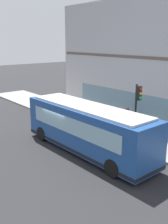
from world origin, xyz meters
name	(u,v)px	position (x,y,z in m)	size (l,w,h in m)	color
ground	(67,144)	(0.00, 0.00, 0.00)	(120.00, 120.00, 0.00)	#262628
sidewalk_curb	(115,129)	(4.71, 0.00, 0.07)	(4.22, 40.00, 0.15)	gray
city_bus_nearside	(87,129)	(0.24, -1.84, 1.55)	(2.72, 10.08, 3.07)	#1E478C
traffic_light_near_corner	(137,104)	(3.16, -3.41, 3.03)	(0.32, 0.49, 4.14)	black
fire_hydrant	(152,131)	(5.50, -2.98, 0.51)	(0.35, 0.35, 0.74)	yellow
pedestrian_near_hydrant	(127,115)	(5.95, -0.12, 1.09)	(0.32, 0.32, 1.64)	#B23338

